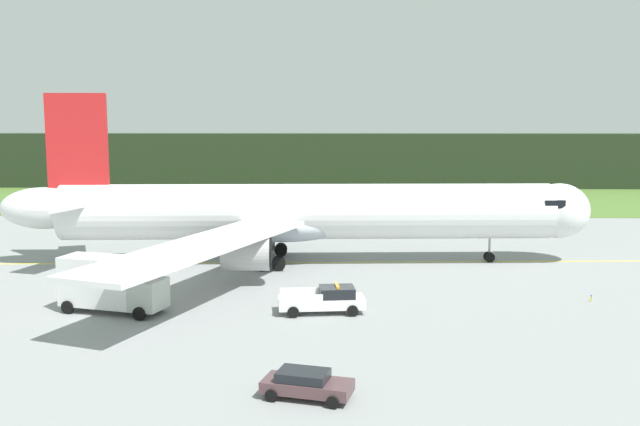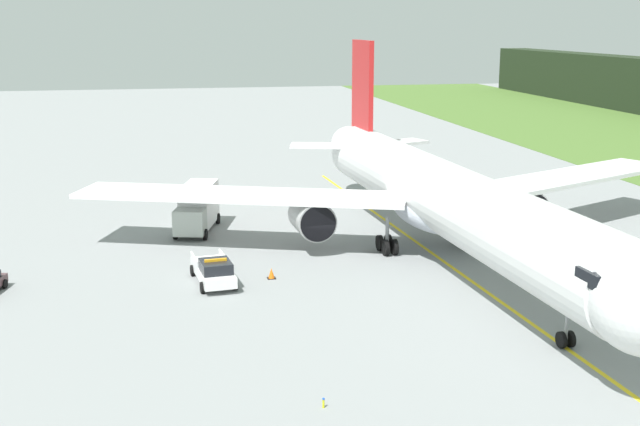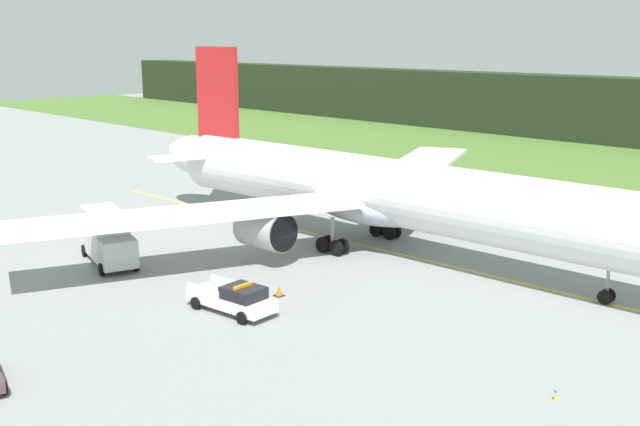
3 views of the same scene
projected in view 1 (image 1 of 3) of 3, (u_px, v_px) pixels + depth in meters
The scene contains 10 objects.
ground at pixel (261, 283), 56.27m from camera, with size 320.00×320.00×0.00m, color gray.
grass_verge at pixel (300, 200), 113.15m from camera, with size 320.00×38.60×0.04m, color #4D702E.
distant_tree_line at pixel (306, 160), 134.53m from camera, with size 288.00×6.94×10.18m, color #212E1C.
taxiway_centerline_main at pixel (307, 262), 64.36m from camera, with size 70.31×0.30×0.01m, color yellow.
airliner at pixel (298, 213), 63.74m from camera, with size 53.34×52.25×15.26m.
ops_pickup_truck at pixel (325, 300), 47.64m from camera, with size 5.99×2.86×1.94m.
catering_truck at pixel (109, 284), 47.68m from camera, with size 7.59×4.24×3.95m.
staff_car at pixel (306, 383), 33.16m from camera, with size 4.52×2.84×1.30m.
apron_cone at pixel (321, 293), 51.59m from camera, with size 0.57×0.57×0.72m.
taxiway_edge_light_east at pixel (591, 298), 50.65m from camera, with size 0.12×0.12×0.49m.
Camera 1 is at (6.15, -54.88, 13.07)m, focal length 39.63 mm.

